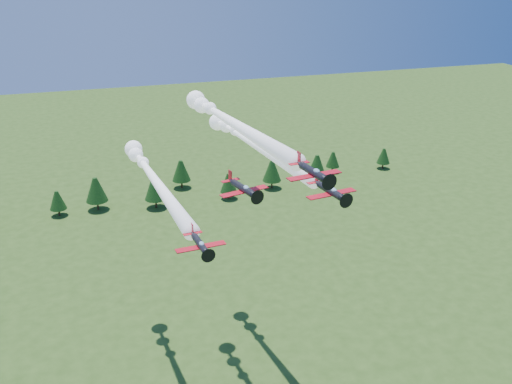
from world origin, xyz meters
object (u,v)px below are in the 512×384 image
object	(u,v)px
plane_right	(251,142)
plane_lead	(228,120)
plane_slot	(243,188)
plane_left	(152,176)

from	to	relation	value
plane_right	plane_lead	bearing A→B (deg)	-136.11
plane_slot	plane_right	bearing A→B (deg)	55.00
plane_left	plane_right	world-z (taller)	plane_right
plane_lead	plane_left	bearing A→B (deg)	141.40
plane_lead	plane_right	xyz separation A→B (m)	(6.87, 8.83, -7.22)
plane_lead	plane_left	xyz separation A→B (m)	(-12.78, 7.74, -11.71)
plane_lead	plane_left	distance (m)	18.98
plane_lead	plane_slot	xyz separation A→B (m)	(-0.38, -9.95, -8.92)
plane_lead	plane_right	size ratio (longest dim) A/B	1.01
plane_left	plane_right	bearing A→B (deg)	-1.64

